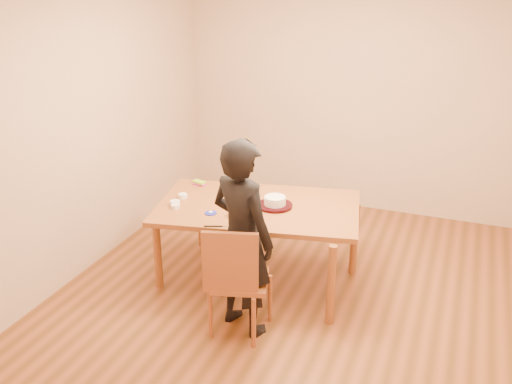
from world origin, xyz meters
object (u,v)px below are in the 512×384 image
(cake_plate, at_px, (275,205))
(person, at_px, (242,238))
(cake, at_px, (275,201))
(dining_table, at_px, (258,208))
(dining_chair, at_px, (240,280))

(cake_plate, height_order, person, person)
(cake, bearing_deg, cake_plate, -90.00)
(cake, bearing_deg, dining_table, -169.88)
(person, bearing_deg, cake_plate, -68.19)
(cake_plate, bearing_deg, cake, 90.00)
(dining_chair, distance_m, person, 0.35)
(cake_plate, relative_size, person, 0.20)
(dining_chair, relative_size, person, 0.27)
(person, bearing_deg, cake, -68.19)
(cake, bearing_deg, dining_chair, -89.94)
(cake_plate, xyz_separation_m, cake, (0.00, 0.00, 0.04))
(dining_chair, bearing_deg, dining_table, 85.18)
(dining_chair, relative_size, cake, 2.20)
(dining_table, distance_m, cake_plate, 0.16)
(dining_table, xyz_separation_m, cake, (0.15, 0.03, 0.08))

